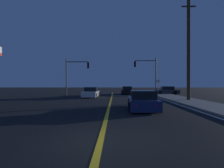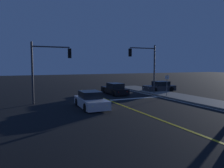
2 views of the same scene
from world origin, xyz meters
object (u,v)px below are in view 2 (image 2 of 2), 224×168
car_distant_tail_black (115,89)px  car_lead_oncoming_charcoal (160,87)px  traffic_signal_near_right (146,62)px  car_side_waiting_white (91,101)px  traffic_signal_far_left (47,63)px  street_sign_corner (167,82)px

car_distant_tail_black → car_lead_oncoming_charcoal: (6.64, 0.05, 0.00)m
car_lead_oncoming_charcoal → traffic_signal_near_right: size_ratio=0.72×
car_distant_tail_black → car_lead_oncoming_charcoal: 6.64m
traffic_signal_near_right → car_distant_tail_black: bearing=-26.5°
car_side_waiting_white → traffic_signal_near_right: 10.38m
car_side_waiting_white → traffic_signal_far_left: (-2.94, 3.55, 3.10)m
car_distant_tail_black → car_side_waiting_white: size_ratio=1.05×
traffic_signal_near_right → street_sign_corner: (0.95, -2.80, -2.26)m
car_side_waiting_white → traffic_signal_near_right: bearing=-148.3°
traffic_signal_far_left → street_sign_corner: 12.63m
car_distant_tail_black → traffic_signal_far_left: size_ratio=0.83×
car_side_waiting_white → street_sign_corner: street_sign_corner is taller
car_side_waiting_white → street_sign_corner: size_ratio=1.81×
street_sign_corner → car_lead_oncoming_charcoal: bearing=61.9°
traffic_signal_near_right → traffic_signal_far_left: bearing=7.0°
traffic_signal_near_right → traffic_signal_far_left: traffic_signal_near_right is taller
traffic_signal_near_right → street_sign_corner: bearing=108.7°
traffic_signal_near_right → street_sign_corner: size_ratio=2.43×
car_distant_tail_black → car_side_waiting_white: bearing=-128.0°
street_sign_corner → traffic_signal_far_left: bearing=173.5°
traffic_signal_near_right → traffic_signal_far_left: (-11.44, -1.40, -0.20)m
car_side_waiting_white → car_lead_oncoming_charcoal: (11.85, 6.64, -0.00)m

